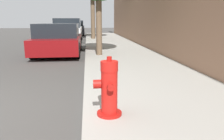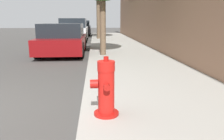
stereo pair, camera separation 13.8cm
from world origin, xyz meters
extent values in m
cube|color=#99968E|center=(3.23, 0.00, 0.06)|extent=(2.90, 40.00, 0.13)
cylinder|color=#A91511|center=(2.15, -0.25, 0.14)|extent=(0.34, 0.34, 0.04)
cylinder|color=red|center=(2.15, -0.25, 0.45)|extent=(0.22, 0.22, 0.59)
cylinder|color=red|center=(2.15, -0.25, 0.81)|extent=(0.23, 0.23, 0.13)
cylinder|color=#A91511|center=(2.15, -0.25, 0.91)|extent=(0.07, 0.07, 0.06)
cylinder|color=#A91511|center=(2.15, -0.40, 0.57)|extent=(0.09, 0.09, 0.09)
cylinder|color=#A91511|center=(2.15, -0.09, 0.57)|extent=(0.09, 0.09, 0.09)
cylinder|color=#A91511|center=(1.98, -0.25, 0.57)|extent=(0.11, 0.12, 0.12)
cube|color=maroon|center=(0.67, 6.38, 0.46)|extent=(1.78, 3.86, 0.58)
cube|color=black|center=(0.67, 6.23, 1.01)|extent=(1.64, 2.12, 0.53)
cylinder|color=black|center=(-0.14, 7.58, 0.31)|extent=(0.20, 0.62, 0.62)
cylinder|color=black|center=(1.48, 7.58, 0.31)|extent=(0.20, 0.62, 0.62)
cylinder|color=black|center=(-0.14, 5.19, 0.31)|extent=(0.20, 0.62, 0.62)
cylinder|color=black|center=(1.48, 5.19, 0.31)|extent=(0.20, 0.62, 0.62)
cube|color=silver|center=(0.60, 12.30, 0.56)|extent=(1.78, 4.32, 0.74)
cube|color=black|center=(0.60, 12.13, 1.23)|extent=(1.64, 2.38, 0.60)
cylinder|color=black|center=(-0.21, 13.64, 0.35)|extent=(0.20, 0.70, 0.70)
cylinder|color=black|center=(1.41, 13.64, 0.35)|extent=(0.20, 0.70, 0.70)
cylinder|color=black|center=(-0.21, 10.96, 0.35)|extent=(0.20, 0.70, 0.70)
cylinder|color=black|center=(1.41, 10.96, 0.35)|extent=(0.20, 0.70, 0.70)
cube|color=black|center=(0.75, 18.77, 0.53)|extent=(1.67, 4.23, 0.72)
cube|color=black|center=(0.75, 18.61, 1.15)|extent=(1.54, 2.33, 0.51)
cylinder|color=black|center=(-0.01, 20.09, 0.32)|extent=(0.20, 0.63, 0.63)
cylinder|color=black|center=(1.50, 20.09, 0.32)|extent=(0.20, 0.63, 0.63)
cylinder|color=black|center=(-0.01, 17.46, 0.32)|extent=(0.20, 0.63, 0.63)
cylinder|color=black|center=(1.50, 17.46, 0.32)|extent=(0.20, 0.63, 0.63)
cylinder|color=brown|center=(2.31, 5.18, 1.29)|extent=(0.22, 0.22, 2.34)
cylinder|color=brown|center=(2.30, 12.83, 1.78)|extent=(0.29, 0.29, 3.31)
camera|label=1|loc=(1.87, -3.05, 1.40)|focal=35.00mm
camera|label=2|loc=(2.00, -3.07, 1.40)|focal=35.00mm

